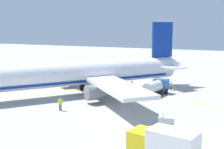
% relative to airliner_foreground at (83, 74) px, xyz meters
% --- Properties ---
extents(airliner_foreground, '(35.38, 30.25, 11.90)m').
position_rel_airliner_foreground_xyz_m(airliner_foreground, '(0.00, 0.00, 0.00)').
color(airliner_foreground, white).
rests_on(airliner_foreground, ground).
extents(service_truck_fuel, '(6.14, 3.02, 2.40)m').
position_rel_airliner_foreground_xyz_m(service_truck_fuel, '(4.53, -11.10, -1.99)').
color(service_truck_fuel, '#2659A5').
rests_on(service_truck_fuel, ground).
extents(service_truck_baggage, '(3.21, 5.93, 2.93)m').
position_rel_airliner_foreground_xyz_m(service_truck_baggage, '(-18.61, -19.16, -1.79)').
color(service_truck_baggage, yellow).
rests_on(service_truck_baggage, ground).
extents(cargo_container_near, '(2.03, 2.03, 2.12)m').
position_rel_airliner_foreground_xyz_m(cargo_container_near, '(-12.25, -17.59, -2.39)').
color(cargo_container_near, '#333338').
rests_on(cargo_container_near, ground).
extents(crew_marshaller, '(0.41, 0.57, 1.77)m').
position_rel_airliner_foreground_xyz_m(crew_marshaller, '(-9.79, -2.56, -2.34)').
color(crew_marshaller, '#191E33').
rests_on(crew_marshaller, ground).
extents(crew_loader_left, '(0.57, 0.41, 1.66)m').
position_rel_airliner_foreground_xyz_m(crew_loader_left, '(6.85, -5.93, -2.41)').
color(crew_loader_left, '#191E33').
rests_on(crew_loader_left, ground).
extents(crew_supervisor, '(0.59, 0.38, 1.66)m').
position_rel_airliner_foreground_xyz_m(crew_supervisor, '(9.20, -12.36, -2.41)').
color(crew_supervisor, '#191E33').
rests_on(crew_supervisor, ground).
extents(apron_guide_line, '(0.30, 60.00, 0.01)m').
position_rel_airliner_foreground_xyz_m(apron_guide_line, '(1.81, -4.66, -3.39)').
color(apron_guide_line, yellow).
rests_on(apron_guide_line, ground).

